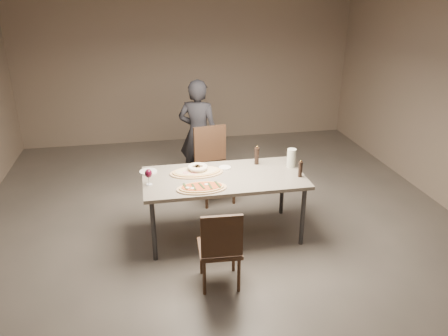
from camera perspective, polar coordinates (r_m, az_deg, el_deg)
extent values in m
plane|color=#605952|center=(5.23, 0.00, -8.60)|extent=(7.00, 7.00, 0.00)
plane|color=gray|center=(8.04, -4.77, 13.31)|extent=(6.00, 0.00, 6.00)
cube|color=gray|center=(4.89, 0.00, -1.29)|extent=(1.80, 0.90, 0.04)
cylinder|color=#333335|center=(4.67, -9.18, -8.10)|extent=(0.05, 0.05, 0.71)
cylinder|color=#333335|center=(4.95, 10.24, -6.24)|extent=(0.05, 0.05, 0.71)
cylinder|color=#333335|center=(5.32, -9.49, -4.02)|extent=(0.05, 0.05, 0.71)
cylinder|color=#333335|center=(5.57, 7.61, -2.61)|extent=(0.05, 0.05, 0.71)
ellipsoid|color=white|center=(4.54, -4.80, -2.53)|extent=(0.05, 0.05, 0.01)
ellipsoid|color=white|center=(4.53, -4.16, -2.61)|extent=(0.05, 0.05, 0.01)
ellipsoid|color=white|center=(4.61, -2.33, -2.09)|extent=(0.05, 0.05, 0.01)
cube|color=#263617|center=(4.57, -5.09, -2.40)|extent=(0.04, 0.15, 0.01)
cube|color=#263617|center=(4.55, -3.97, -2.49)|extent=(0.04, 0.15, 0.01)
cube|color=#263617|center=(4.58, -2.93, -2.33)|extent=(0.06, 0.15, 0.01)
cube|color=#263617|center=(4.57, -1.85, -2.33)|extent=(0.03, 0.15, 0.01)
cube|color=#263617|center=(4.61, -0.84, -2.12)|extent=(0.05, 0.15, 0.01)
cylinder|color=tan|center=(5.02, -2.71, 0.04)|extent=(0.07, 0.07, 0.00)
cylinder|color=tan|center=(4.91, -5.00, -0.60)|extent=(0.07, 0.07, 0.00)
cylinder|color=tan|center=(4.89, -3.95, -0.66)|extent=(0.07, 0.07, 0.00)
cylinder|color=tan|center=(4.96, -3.95, -0.32)|extent=(0.07, 0.07, 0.00)
cylinder|color=beige|center=(4.98, -3.46, -0.17)|extent=(0.20, 0.20, 0.08)
torus|color=beige|center=(4.96, -3.46, 0.12)|extent=(0.23, 0.23, 0.03)
cube|color=#A47342|center=(4.97, -3.15, 0.03)|extent=(0.07, 0.06, 0.04)
cube|color=#A47342|center=(4.99, -3.50, 0.12)|extent=(0.06, 0.07, 0.04)
cube|color=#A47342|center=(4.97, -3.77, -0.02)|extent=(0.07, 0.06, 0.04)
cube|color=#A47342|center=(4.94, -3.42, -0.12)|extent=(0.06, 0.07, 0.04)
cylinder|color=white|center=(5.09, 0.10, 0.04)|extent=(0.14, 0.14, 0.02)
cylinder|color=#9D9339|center=(5.09, 0.10, 0.08)|extent=(0.10, 0.10, 0.00)
cylinder|color=black|center=(5.19, 4.30, 1.47)|extent=(0.05, 0.05, 0.19)
cylinder|color=black|center=(5.16, 4.33, 2.55)|extent=(0.06, 0.06, 0.02)
sphere|color=gold|center=(5.15, 4.34, 2.78)|extent=(0.02, 0.02, 0.02)
cylinder|color=black|center=(4.91, 9.93, -0.27)|extent=(0.05, 0.05, 0.16)
cylinder|color=black|center=(4.88, 10.00, 0.69)|extent=(0.05, 0.05, 0.02)
sphere|color=gold|center=(4.87, 10.01, 0.89)|extent=(0.02, 0.02, 0.02)
cylinder|color=silver|center=(5.16, 8.80, 1.30)|extent=(0.11, 0.11, 0.22)
cylinder|color=silver|center=(4.75, -9.74, -2.12)|extent=(0.07, 0.07, 0.01)
cylinder|color=silver|center=(4.73, -9.78, -1.62)|extent=(0.01, 0.01, 0.08)
ellipsoid|color=#4B0A20|center=(4.70, -9.84, -0.70)|extent=(0.08, 0.08, 0.10)
cylinder|color=white|center=(5.06, -9.86, -0.46)|extent=(0.20, 0.20, 0.01)
cube|color=#3D2719|center=(4.26, -0.60, -10.44)|extent=(0.42, 0.42, 0.04)
cylinder|color=#3D2719|center=(4.24, -2.58, -14.13)|extent=(0.03, 0.03, 0.37)
cylinder|color=#3D2719|center=(4.27, 1.95, -13.78)|extent=(0.03, 0.03, 0.37)
cylinder|color=#3D2719|center=(4.50, -2.98, -11.62)|extent=(0.03, 0.03, 0.37)
cylinder|color=#3D2719|center=(4.53, 1.25, -11.32)|extent=(0.03, 0.03, 0.37)
cube|color=#3D2719|center=(3.98, -0.28, -8.91)|extent=(0.39, 0.06, 0.42)
cube|color=#3D2719|center=(5.82, -1.13, -0.12)|extent=(0.54, 0.54, 0.04)
cylinder|color=#3D2719|center=(6.14, -0.03, -1.27)|extent=(0.04, 0.04, 0.44)
cylinder|color=#3D2719|center=(6.03, -3.45, -1.80)|extent=(0.04, 0.04, 0.44)
cylinder|color=#3D2719|center=(5.82, 1.30, -2.73)|extent=(0.04, 0.04, 0.44)
cylinder|color=#3D2719|center=(5.70, -2.28, -3.32)|extent=(0.04, 0.04, 0.44)
cube|color=#3D2719|center=(5.90, -1.85, 3.21)|extent=(0.45, 0.12, 0.49)
imported|color=black|center=(6.18, -3.37, 4.43)|extent=(0.67, 0.57, 1.56)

